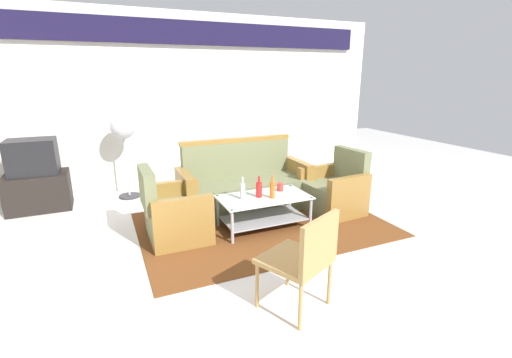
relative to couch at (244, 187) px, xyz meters
The scene contains 15 objects.
ground_plane 1.47m from the couch, 92.30° to the right, with size 14.00×14.00×0.00m, color silver.
wall_back 1.99m from the couch, 92.04° to the left, with size 6.52×0.19×2.80m.
rug 0.72m from the couch, 90.25° to the right, with size 3.01×2.08×0.01m, color brown.
couch is the anchor object (origin of this frame).
armchair_left 1.24m from the couch, 152.21° to the right, with size 0.70×0.76×0.85m.
armchair_right 1.25m from the couch, 29.72° to the right, with size 0.75×0.81×0.85m.
coffee_table 0.73m from the couch, 92.40° to the right, with size 1.10×0.60×0.40m.
bottle_clear 0.79m from the couch, 112.99° to the right, with size 0.06×0.06×0.27m.
bottle_orange 0.84m from the couch, 87.21° to the right, with size 0.06×0.06×0.29m.
bottle_red 0.75m from the couch, 97.19° to the right, with size 0.07×0.07×0.26m.
cup 0.68m from the couch, 67.28° to the right, with size 0.08×0.08×0.10m, color red.
tv_stand 2.87m from the couch, 157.13° to the left, with size 0.80×0.50×0.52m, color black.
television 2.91m from the couch, 157.08° to the left, with size 0.61×0.46×0.48m.
pedestal_fan 1.99m from the couch, 141.28° to the left, with size 0.36×0.36×1.27m.
wicker_chair 2.37m from the couch, 100.43° to the right, with size 0.64×0.64×0.84m.
Camera 1 is at (-1.71, -3.00, 1.84)m, focal length 24.98 mm.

